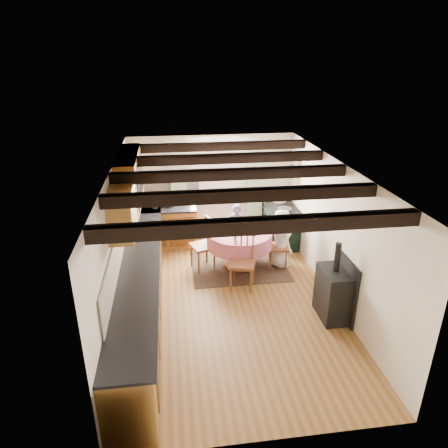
{
  "coord_description": "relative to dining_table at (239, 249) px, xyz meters",
  "views": [
    {
      "loc": [
        -0.91,
        -5.87,
        4.0
      ],
      "look_at": [
        0.0,
        0.8,
        1.15
      ],
      "focal_mm": 32.38,
      "sensor_mm": 36.0,
      "label": 1
    }
  ],
  "objects": [
    {
      "name": "wall_left",
      "position": [
        -2.17,
        -1.25,
        0.81
      ],
      "size": [
        0.0,
        5.5,
        2.4
      ],
      "primitive_type": "cube",
      "color": "silver",
      "rests_on": "ground"
    },
    {
      "name": "curtain_left",
      "position": [
        -1.12,
        1.4,
        0.71
      ],
      "size": [
        0.35,
        0.1,
        2.1
      ],
      "primitive_type": "cube",
      "color": "#B3C49D",
      "rests_on": "wall_back"
    },
    {
      "name": "rug",
      "position": [
        -0.0,
        0.0,
        -0.38
      ],
      "size": [
        1.9,
        1.48,
        0.01
      ],
      "primitive_type": "cube",
      "color": "black",
      "rests_on": "floor"
    },
    {
      "name": "splash_back",
      "position": [
        -1.37,
        1.48,
        0.81
      ],
      "size": [
        1.4,
        0.02,
        0.55
      ],
      "primitive_type": "cube",
      "color": "beige",
      "rests_on": "wall_back"
    },
    {
      "name": "canister_wide",
      "position": [
        -1.31,
        1.21,
        0.64
      ],
      "size": [
        0.19,
        0.19,
        0.21
      ],
      "primitive_type": "cylinder",
      "color": "#262628",
      "rests_on": "worktop_back"
    },
    {
      "name": "wall_back",
      "position": [
        -0.37,
        1.5,
        0.81
      ],
      "size": [
        3.6,
        0.0,
        2.4
      ],
      "primitive_type": "cube",
      "color": "silver",
      "rests_on": "ground"
    },
    {
      "name": "chair_near",
      "position": [
        -0.08,
        -0.78,
        0.14
      ],
      "size": [
        0.58,
        0.6,
        1.06
      ],
      "primitive_type": null,
      "rotation": [
        0.0,
        0.0,
        -0.33
      ],
      "color": "brown",
      "rests_on": "floor"
    },
    {
      "name": "worktop_back",
      "position": [
        -1.42,
        1.18,
        0.51
      ],
      "size": [
        1.3,
        0.64,
        0.04
      ],
      "primitive_type": "cube",
      "color": "black",
      "rests_on": "base_cabinet_back"
    },
    {
      "name": "cast_iron_stove",
      "position": [
        1.21,
        -1.86,
        0.28
      ],
      "size": [
        0.4,
        0.66,
        1.33
      ],
      "primitive_type": null,
      "color": "black",
      "rests_on": "floor"
    },
    {
      "name": "wall_front",
      "position": [
        -0.37,
        -4.0,
        0.81
      ],
      "size": [
        3.6,
        0.0,
        2.4
      ],
      "primitive_type": "cube",
      "color": "silver",
      "rests_on": "ground"
    },
    {
      "name": "window_frame",
      "position": [
        -0.27,
        1.48,
        1.21
      ],
      "size": [
        1.34,
        0.03,
        1.54
      ],
      "primitive_type": "cube",
      "color": "white",
      "rests_on": "wall_back"
    },
    {
      "name": "base_cabinet_left",
      "position": [
        -1.87,
        -1.25,
        0.05
      ],
      "size": [
        0.6,
        5.3,
        0.88
      ],
      "primitive_type": "cube",
      "color": "#976621",
      "rests_on": "floor"
    },
    {
      "name": "worktop_left",
      "position": [
        -1.85,
        -1.25,
        0.51
      ],
      "size": [
        0.64,
        5.3,
        0.04
      ],
      "primitive_type": "cube",
      "color": "black",
      "rests_on": "base_cabinet_left"
    },
    {
      "name": "floor",
      "position": [
        -0.37,
        -1.25,
        -0.39
      ],
      "size": [
        3.6,
        5.5,
        0.0
      ],
      "primitive_type": "cube",
      "color": "olive",
      "rests_on": "ground"
    },
    {
      "name": "bowl_b",
      "position": [
        -0.05,
        -0.06,
        0.42
      ],
      "size": [
        0.26,
        0.26,
        0.06
      ],
      "primitive_type": "imported",
      "rotation": [
        0.0,
        0.0,
        3.82
      ],
      "color": "silver",
      "rests_on": "dining_table"
    },
    {
      "name": "curtain_right",
      "position": [
        0.58,
        1.4,
        0.71
      ],
      "size": [
        0.35,
        0.1,
        2.1
      ],
      "primitive_type": "cube",
      "color": "#B3C49D",
      "rests_on": "wall_back"
    },
    {
      "name": "dining_table",
      "position": [
        0.0,
        0.0,
        0.0
      ],
      "size": [
        1.29,
        1.29,
        0.78
      ],
      "primitive_type": null,
      "color": "#D66A8D",
      "rests_on": "floor"
    },
    {
      "name": "child_far",
      "position": [
        0.04,
        0.7,
        0.16
      ],
      "size": [
        0.4,
        0.27,
        1.09
      ],
      "primitive_type": "imported",
      "rotation": [
        0.0,
        0.0,
        3.15
      ],
      "color": "#413F56",
      "rests_on": "floor"
    },
    {
      "name": "wall_cabinet_solid",
      "position": [
        -2.0,
        -1.55,
        1.51
      ],
      "size": [
        0.34,
        0.9,
        0.7
      ],
      "primitive_type": "cube",
      "color": "#976621",
      "rests_on": "wall_left"
    },
    {
      "name": "child_right",
      "position": [
        0.83,
        -0.06,
        0.21
      ],
      "size": [
        0.53,
        0.67,
        1.2
      ],
      "primitive_type": "imported",
      "rotation": [
        0.0,
        0.0,
        1.84
      ],
      "color": "white",
      "rests_on": "floor"
    },
    {
      "name": "beam_e",
      "position": [
        -0.37,
        0.75,
        1.92
      ],
      "size": [
        3.6,
        0.16,
        0.16
      ],
      "primitive_type": "cube",
      "color": "black",
      "rests_on": "ceiling"
    },
    {
      "name": "splash_left",
      "position": [
        -2.15,
        -0.95,
        0.81
      ],
      "size": [
        0.02,
        4.5,
        0.55
      ],
      "primitive_type": "cube",
      "color": "beige",
      "rests_on": "wall_left"
    },
    {
      "name": "beam_a",
      "position": [
        -0.37,
        -3.25,
        1.92
      ],
      "size": [
        3.6,
        0.16,
        0.16
      ],
      "primitive_type": "cube",
      "color": "black",
      "rests_on": "ceiling"
    },
    {
      "name": "chair_left",
      "position": [
        -0.73,
        0.06,
        0.13
      ],
      "size": [
        0.59,
        0.57,
        1.04
      ],
      "primitive_type": null,
      "rotation": [
        0.0,
        0.0,
        -1.23
      ],
      "color": "brown",
      "rests_on": "floor"
    },
    {
      "name": "base_cabinet_back",
      "position": [
        -1.42,
        1.2,
        0.05
      ],
      "size": [
        1.3,
        0.6,
        0.88
      ],
      "primitive_type": "cube",
      "color": "#976621",
      "rests_on": "floor"
    },
    {
      "name": "curtain_rod",
      "position": [
        -0.27,
        1.4,
        1.81
      ],
      "size": [
        2.0,
        0.03,
        0.03
      ],
      "primitive_type": "cylinder",
      "rotation": [
        0.0,
        1.57,
        0.0
      ],
      "color": "black",
      "rests_on": "wall_back"
    },
    {
      "name": "window_pane",
      "position": [
        -0.27,
        1.49,
        1.21
      ],
      "size": [
        1.2,
        0.01,
        1.4
      ],
      "primitive_type": "cube",
      "color": "white",
      "rests_on": "wall_back"
    },
    {
      "name": "wall_picture",
      "position": [
        1.4,
        1.05,
        1.31
      ],
      "size": [
        0.04,
        0.5,
        0.6
      ],
      "primitive_type": "cube",
      "color": "gold",
      "rests_on": "wall_right"
    },
    {
      "name": "canister_tall",
      "position": [
        -1.65,
        1.16,
        0.65
      ],
      "size": [
        0.14,
        0.14,
        0.24
      ],
      "primitive_type": "cylinder",
      "color": "#262628",
      "rests_on": "worktop_back"
    },
    {
      "name": "wall_right",
      "position": [
        1.43,
        -1.25,
        0.81
      ],
      "size": [
        0.0,
        5.5,
        2.4
      ],
      "primitive_type": "cube",
      "color": "silver",
      "rests_on": "ground"
    },
    {
      "name": "cup",
      "position": [
        -0.15,
        -0.37,
        0.43
      ],
      "size": [
        0.12,
        0.12,
        0.08
      ],
      "primitive_type": "imported",
      "rotation": [
        0.0,
        0.0,
        5.88
      ],
      "color": "silver",
      "rests_on": "dining_table"
    },
    {
      "name": "wall_plate",
      "position": [
        0.68,
        1.47,
        1.31
      ],
      "size": [
        0.3,
        0.02,
        0.3
      ],
      "primitive_type": "cylinder",
      "rotation": [
        1.57,
        0.0,
        0.0
      ],
      "color": "silver",
      "rests_on": "wall_back"
    },
    {
      "name": "beam_b",
      "position": [
        -0.37,
        -2.25,
        1.92
      ],
      "size": [
        3.6,
        0.16,
        0.16
      ],
      "primitive_type": "cube",
      "color": "black",
      "rests_on": "ceiling"
    },
    {
      "name": "beam_c",
      "position": [
        -0.37,
        -1.25,
        1.92
      ],
      "size": [
        3.6,
        0.16,
        0.16
      ],
      "primitive_type": "cube",
      "color": "black",
      "rests_on": "ceiling"
    },
    {
      "name": "beam_d",
      "position": [
        -0.37,
        -0.25,
        1.92
      ],
      "size": [
        3.6,
        0.16,
        0.16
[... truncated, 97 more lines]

